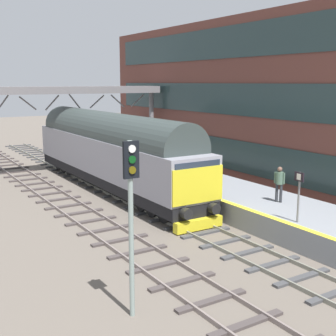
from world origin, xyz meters
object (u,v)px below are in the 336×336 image
at_px(diesel_locomotive, 110,149).
at_px(platform_number_sign, 299,189).
at_px(waiting_passenger, 279,181).
at_px(signal_post_near, 131,207).

relative_size(diesel_locomotive, platform_number_sign, 9.22).
relative_size(diesel_locomotive, waiting_passenger, 11.28).
relative_size(signal_post_near, platform_number_sign, 2.46).
distance_m(diesel_locomotive, waiting_passenger, 10.87).
bearing_deg(waiting_passenger, signal_post_near, 88.75).
distance_m(platform_number_sign, waiting_passenger, 3.07).
distance_m(diesel_locomotive, signal_post_near, 15.34).
bearing_deg(waiting_passenger, platform_number_sign, 124.40).
bearing_deg(diesel_locomotive, platform_number_sign, -80.52).
bearing_deg(platform_number_sign, waiting_passenger, 57.96).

